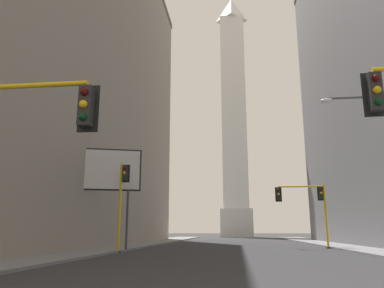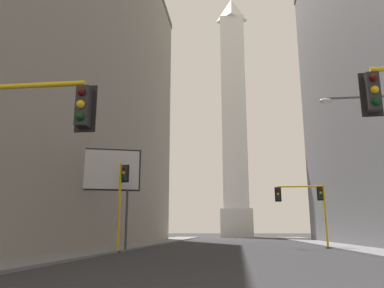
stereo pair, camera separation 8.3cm
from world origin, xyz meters
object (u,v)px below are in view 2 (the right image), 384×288
Objects in this scene: traffic_light_mid_right at (307,200)px; billboard_sign at (103,172)px; traffic_light_mid_left at (122,193)px; obelisk at (234,115)px.

traffic_light_mid_right is 0.70× the size of billboard_sign.
billboard_sign is at bearing 148.35° from traffic_light_mid_left.
traffic_light_mid_left is 0.81× the size of billboard_sign.
traffic_light_mid_left is (-8.16, -60.64, -24.50)m from obelisk.
traffic_light_mid_left is at bearing -151.05° from traffic_light_mid_right.
obelisk is at bearing 97.01° from traffic_light_mid_right.
billboard_sign is at bearing -157.48° from traffic_light_mid_right.
obelisk reaches higher than billboard_sign.
billboard_sign is (-1.96, 1.21, 1.83)m from traffic_light_mid_left.
traffic_light_mid_right is 18.04m from billboard_sign.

